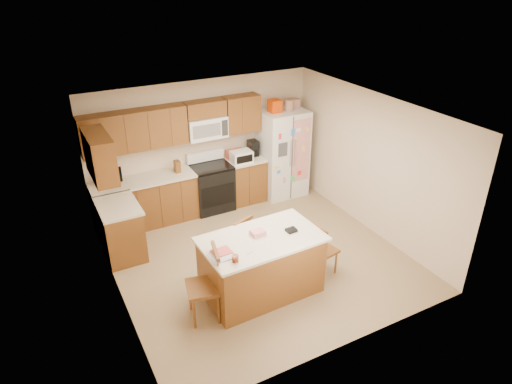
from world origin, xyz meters
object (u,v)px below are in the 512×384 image
stove (211,186)px  windsor_chair_back (237,244)px  refrigerator (282,152)px  island (261,265)px  windsor_chair_left (205,286)px  windsor_chair_right (322,250)px

stove → windsor_chair_back: stove is taller
refrigerator → windsor_chair_back: 2.86m
island → windsor_chair_back: (-0.06, 0.69, -0.02)m
stove → refrigerator: 1.63m
windsor_chair_left → windsor_chair_right: (1.99, 0.08, -0.09)m
island → windsor_chair_right: (1.06, -0.03, -0.06)m
windsor_chair_left → refrigerator: bearing=44.2°
windsor_chair_back → windsor_chair_right: (1.12, -0.73, -0.03)m
island → windsor_chair_back: size_ratio=1.83×
refrigerator → windsor_chair_left: size_ratio=1.88×
stove → island: (-0.38, -2.74, 0.00)m
stove → refrigerator: refrigerator is taller
island → windsor_chair_back: bearing=94.7°
refrigerator → windsor_chair_back: size_ratio=2.13×
refrigerator → island: refrigerator is taller
island → windsor_chair_right: bearing=-1.8°
windsor_chair_left → windsor_chair_right: size_ratio=1.22×
stove → windsor_chair_left: (-1.30, -2.85, 0.04)m
refrigerator → island: bearing=-126.0°
refrigerator → windsor_chair_right: bearing=-108.0°
stove → windsor_chair_right: (0.69, -2.77, -0.05)m
stove → refrigerator: size_ratio=0.55×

